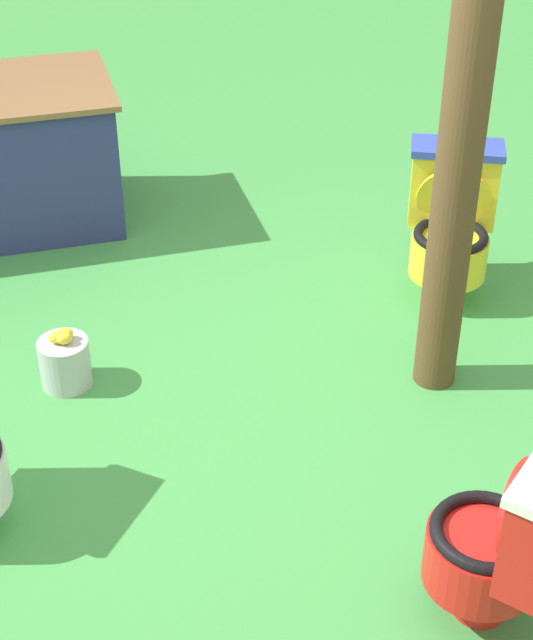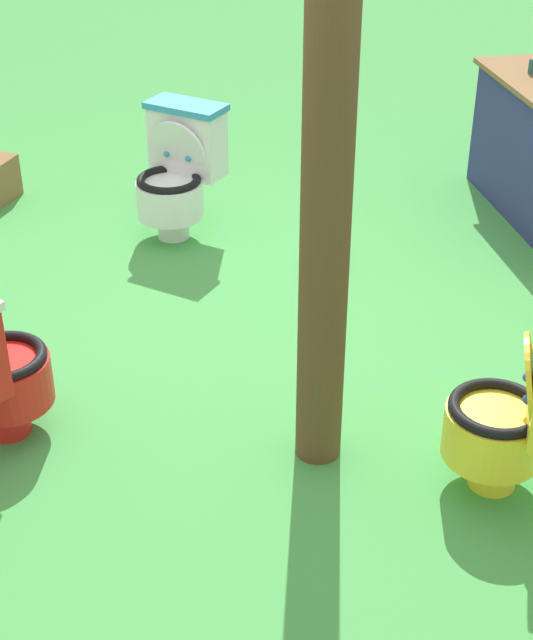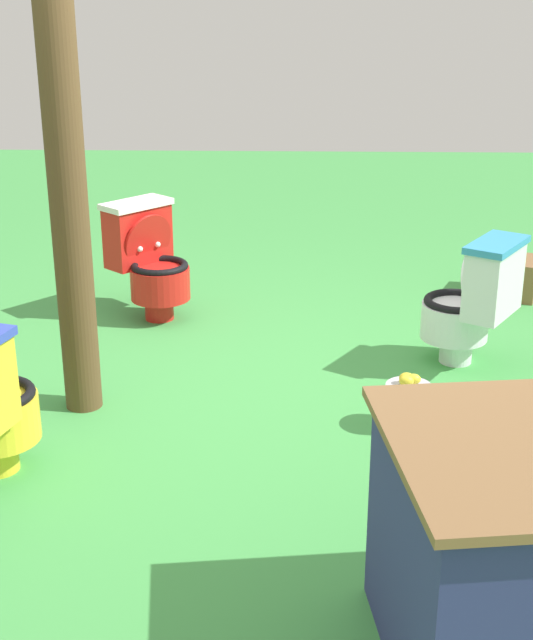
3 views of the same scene
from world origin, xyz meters
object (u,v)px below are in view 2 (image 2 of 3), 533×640
toilet_yellow (524,407)px  lemon_bucket (323,243)px  wooden_post (327,185)px  toilet_white (178,171)px

toilet_yellow → lemon_bucket: 1.93m
toilet_yellow → lemon_bucket: bearing=31.7°
toilet_yellow → wooden_post: size_ratio=0.32×
wooden_post → lemon_bucket: 1.90m
wooden_post → toilet_white: bearing=-164.0°
toilet_white → wooden_post: size_ratio=0.32×
toilet_yellow → toilet_white: size_ratio=1.00×
toilet_white → lemon_bucket: bearing=-176.7°
wooden_post → lemon_bucket: (-1.59, 0.19, -1.03)m
toilet_yellow → wooden_post: 1.08m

